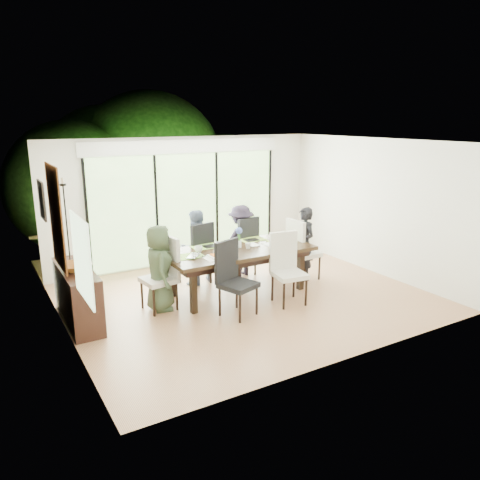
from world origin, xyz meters
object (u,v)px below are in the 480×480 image
chair_left_end (158,274)px  cup_a (199,249)px  chair_near_left (238,279)px  vase (239,244)px  sideboard (78,296)px  table_top (238,250)px  chair_near_right (290,269)px  laptop (197,256)px  chair_far_right (240,245)px  cup_c (272,239)px  chair_right_end (305,249)px  person_left_end (159,268)px  person_far_right (241,241)px  cup_b (248,246)px  bowl (76,267)px  chair_far_left (195,252)px  person_far_left (195,247)px  person_right_end (304,244)px

chair_left_end → cup_a: chair_left_end is taller
chair_near_left → vase: 1.11m
cup_a → sideboard: cup_a is taller
table_top → cup_a: (-0.70, 0.15, 0.09)m
chair_near_right → laptop: chair_near_right is taller
chair_far_right → cup_c: chair_far_right is taller
chair_right_end → cup_a: chair_right_end is taller
person_left_end → person_far_right: size_ratio=1.00×
vase → cup_c: size_ratio=0.97×
person_left_end → laptop: size_ratio=3.91×
cup_c → chair_near_right: bearing=-107.2°
cup_b → vase: bearing=123.7°
table_top → vase: (0.05, 0.05, 0.10)m
person_left_end → cup_b: size_ratio=12.90×
laptop → vase: bearing=-37.4°
person_far_right → vase: bearing=55.9°
table_top → cup_a: bearing=167.9°
chair_right_end → sideboard: size_ratio=0.79×
cup_c → bowl: bearing=-179.3°
bowl → cup_a: bearing=2.6°
chair_near_right → cup_c: 1.05m
cup_b → table_top: bearing=146.3°
table_top → chair_far_left: 0.98m
chair_near_left → cup_b: (0.65, 0.77, 0.27)m
table_top → chair_left_end: size_ratio=2.18×
table_top → laptop: size_ratio=7.27×
person_left_end → cup_a: 0.81m
chair_left_end → person_far_left: person_far_left is taller
person_far_left → person_far_right: bearing=167.2°
person_right_end → laptop: (-2.33, -0.10, 0.13)m
chair_left_end → person_far_left: 1.34m
chair_near_right → cup_c: (0.30, 0.97, 0.27)m
chair_far_right → cup_c: 0.84m
chair_near_right → cup_a: bearing=147.3°
chair_near_right → vase: (-0.45, 0.92, 0.29)m
chair_right_end → chair_far_right: (-0.95, 0.85, 0.00)m
chair_near_right → sideboard: bearing=170.1°
chair_right_end → sideboard: 4.26m
chair_left_end → cup_a: size_ratio=8.87×
chair_left_end → person_far_right: bearing=104.6°
cup_a → bowl: bearing=-177.4°
cup_c → chair_far_left: bearing=149.0°
chair_near_left → cup_c: (1.30, 0.97, 0.27)m
person_left_end → cup_c: (2.28, 0.10, 0.17)m
person_right_end → person_far_right: same height
person_far_right → bowl: size_ratio=3.10×
chair_right_end → chair_near_left: bearing=111.1°
chair_far_right → bowl: chair_far_right is taller
table_top → chair_left_end: 1.51m
laptop → person_far_right: bearing=-13.3°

